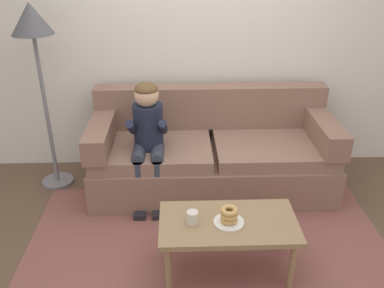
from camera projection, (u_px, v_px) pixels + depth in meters
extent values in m
plane|color=brown|center=(207.00, 241.00, 3.35)|extent=(10.00, 10.00, 0.00)
cube|color=silver|center=(199.00, 29.00, 3.97)|extent=(8.00, 0.10, 2.80)
cube|color=brown|center=(209.00, 263.00, 3.12)|extent=(2.83, 2.08, 0.01)
cube|color=#846051|center=(212.00, 170.00, 3.98)|extent=(2.22, 0.90, 0.38)
cube|color=#896656|center=(152.00, 150.00, 3.81)|extent=(1.06, 0.74, 0.12)
cube|color=#896656|center=(273.00, 148.00, 3.84)|extent=(1.06, 0.74, 0.12)
cube|color=#846051|center=(210.00, 106.00, 4.06)|extent=(2.22, 0.20, 0.41)
cube|color=#846051|center=(101.00, 132.00, 3.76)|extent=(0.20, 0.90, 0.22)
cube|color=#846051|center=(323.00, 129.00, 3.82)|extent=(0.20, 0.90, 0.22)
cube|color=#937551|center=(228.00, 224.00, 2.89)|extent=(0.96, 0.51, 0.04)
cylinder|color=#937551|center=(168.00, 269.00, 2.80)|extent=(0.04, 0.04, 0.39)
cylinder|color=#937551|center=(292.00, 266.00, 2.83)|extent=(0.04, 0.04, 0.39)
cylinder|color=#937551|center=(169.00, 232.00, 3.15)|extent=(0.04, 0.04, 0.39)
cylinder|color=#937551|center=(279.00, 229.00, 3.18)|extent=(0.04, 0.04, 0.39)
cylinder|color=#1E2338|center=(148.00, 126.00, 3.66)|extent=(0.26, 0.26, 0.40)
sphere|color=#DBAD89|center=(146.00, 95.00, 3.51)|extent=(0.21, 0.21, 0.21)
ellipsoid|color=brown|center=(146.00, 89.00, 3.49)|extent=(0.20, 0.20, 0.12)
cylinder|color=#333847|center=(139.00, 153.00, 3.61)|extent=(0.11, 0.30, 0.11)
cylinder|color=#333847|center=(139.00, 185.00, 3.58)|extent=(0.09, 0.09, 0.44)
cube|color=black|center=(140.00, 212.00, 3.65)|extent=(0.10, 0.20, 0.06)
cylinder|color=#1E2338|center=(131.00, 127.00, 3.55)|extent=(0.07, 0.29, 0.23)
cylinder|color=#333847|center=(157.00, 153.00, 3.62)|extent=(0.11, 0.30, 0.11)
cylinder|color=#333847|center=(158.00, 185.00, 3.59)|extent=(0.09, 0.09, 0.44)
cube|color=black|center=(159.00, 212.00, 3.65)|extent=(0.10, 0.20, 0.06)
cylinder|color=#1E2338|center=(163.00, 127.00, 3.56)|extent=(0.07, 0.29, 0.23)
cylinder|color=white|center=(229.00, 222.00, 2.86)|extent=(0.21, 0.21, 0.01)
torus|color=tan|center=(229.00, 219.00, 2.85)|extent=(0.15, 0.15, 0.04)
torus|color=tan|center=(229.00, 215.00, 2.83)|extent=(0.13, 0.13, 0.04)
torus|color=tan|center=(229.00, 210.00, 2.82)|extent=(0.16, 0.16, 0.04)
cylinder|color=silver|center=(192.00, 217.00, 2.85)|extent=(0.08, 0.08, 0.09)
cube|color=red|center=(282.00, 227.00, 3.47)|extent=(0.16, 0.09, 0.05)
cylinder|color=red|center=(272.00, 227.00, 3.47)|extent=(0.06, 0.06, 0.05)
cylinder|color=red|center=(292.00, 227.00, 3.47)|extent=(0.06, 0.06, 0.05)
cylinder|color=slate|center=(58.00, 181.00, 4.14)|extent=(0.30, 0.30, 0.03)
cylinder|color=slate|center=(46.00, 111.00, 3.80)|extent=(0.04, 0.04, 1.47)
cone|color=#4C4C51|center=(31.00, 18.00, 3.44)|extent=(0.35, 0.35, 0.26)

